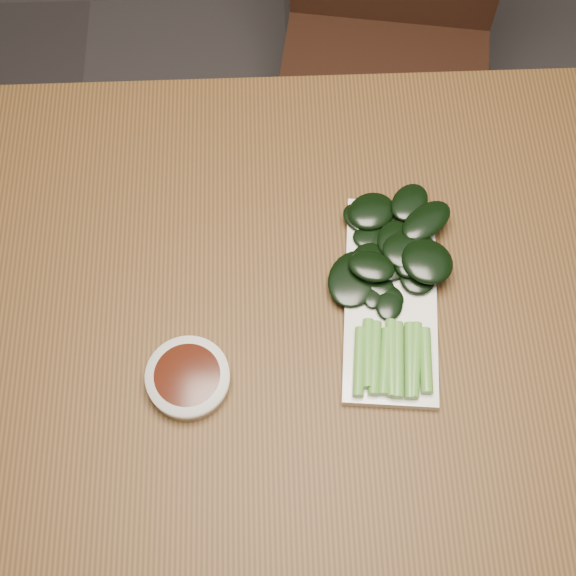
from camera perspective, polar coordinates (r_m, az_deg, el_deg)
The scene contains 6 objects.
ground at distance 1.77m, azimuth 1.28°, elevation -11.71°, with size 6.00×6.00×0.00m, color #312E2F.
table at distance 1.12m, azimuth 1.98°, elevation -3.41°, with size 1.40×0.80×0.75m.
chair_far at distance 1.67m, azimuth 7.10°, elevation 16.67°, with size 0.48×0.48×0.89m.
sauce_bowl at distance 1.01m, azimuth -7.11°, elevation -6.38°, with size 0.10×0.10×0.03m.
serving_plate at distance 1.06m, azimuth 7.29°, elevation -0.77°, with size 0.15×0.30×0.01m.
gai_lan at distance 1.06m, azimuth 7.53°, elevation 1.24°, with size 0.19×0.31×0.03m.
Camera 1 is at (-0.05, -0.42, 1.72)m, focal length 50.00 mm.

